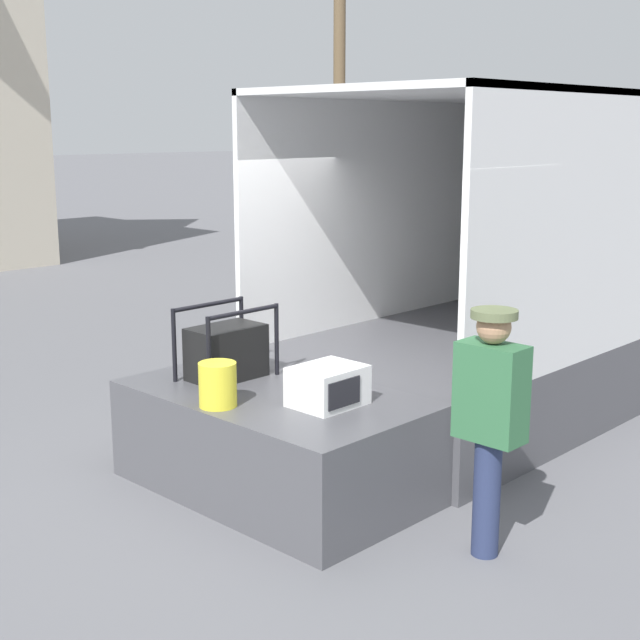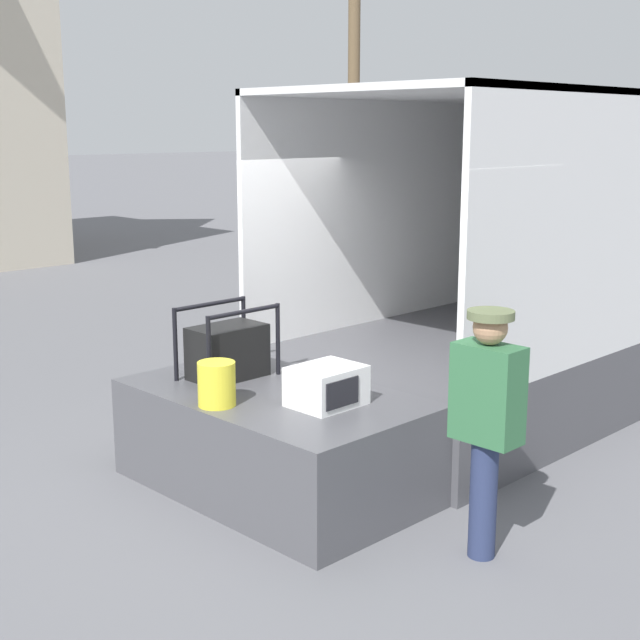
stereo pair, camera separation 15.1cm
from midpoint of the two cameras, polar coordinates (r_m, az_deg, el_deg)
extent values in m
plane|color=slate|center=(7.58, 1.68, -9.28)|extent=(160.00, 160.00, 0.00)
cube|color=#4C4C51|center=(9.42, 12.68, -2.74)|extent=(5.19, 2.49, 0.79)
cube|color=white|center=(9.85, 7.11, 7.30)|extent=(5.19, 0.06, 2.31)
cube|color=white|center=(8.57, 20.05, 5.93)|extent=(5.19, 0.06, 2.31)
cube|color=white|center=(11.40, 20.12, 7.31)|extent=(0.06, 2.49, 2.31)
cube|color=white|center=(9.12, 13.48, 13.77)|extent=(5.19, 2.49, 0.06)
cylinder|color=#3370B2|center=(8.41, 15.05, -0.64)|extent=(0.28, 0.28, 0.35)
cube|color=#2D7F33|center=(10.53, 16.50, 1.79)|extent=(0.44, 0.32, 0.35)
cube|color=#4C4C51|center=(6.98, -2.31, -7.73)|extent=(1.40, 2.37, 0.79)
cube|color=white|center=(6.49, 1.08, -4.24)|extent=(0.50, 0.41, 0.29)
cube|color=black|center=(6.32, 2.13, -4.71)|extent=(0.32, 0.01, 0.20)
cube|color=black|center=(7.22, -5.34, -2.04)|extent=(0.59, 0.37, 0.43)
cylinder|color=slate|center=(7.36, -3.92, -1.56)|extent=(0.22, 0.21, 0.21)
cylinder|color=black|center=(6.82, -6.50, -2.19)|extent=(0.04, 0.04, 0.59)
cylinder|color=black|center=(7.27, -2.12, -1.23)|extent=(0.04, 0.04, 0.59)
cylinder|color=black|center=(7.16, -8.65, -1.57)|extent=(0.04, 0.04, 0.59)
cylinder|color=black|center=(7.58, -4.33, -0.68)|extent=(0.04, 0.04, 0.59)
cylinder|color=black|center=(6.98, -4.27, 0.53)|extent=(0.71, 0.04, 0.04)
cylinder|color=black|center=(7.31, -6.48, 1.02)|extent=(0.71, 0.04, 0.04)
cylinder|color=yellow|center=(6.52, -5.97, -4.09)|extent=(0.28, 0.28, 0.33)
cylinder|color=navy|center=(6.04, 11.12, -11.18)|extent=(0.18, 0.18, 0.80)
cube|color=#336B42|center=(5.80, 11.41, -4.62)|extent=(0.24, 0.44, 0.64)
sphere|color=tan|center=(5.69, 11.59, -0.48)|extent=(0.22, 0.22, 0.22)
cylinder|color=#606B47|center=(5.67, 11.63, 0.33)|extent=(0.30, 0.30, 0.06)
cylinder|color=brown|center=(21.58, 2.41, 16.90)|extent=(0.28, 0.28, 9.10)
camera|label=1|loc=(0.08, -89.36, 0.14)|focal=50.00mm
camera|label=2|loc=(0.08, 90.64, -0.14)|focal=50.00mm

